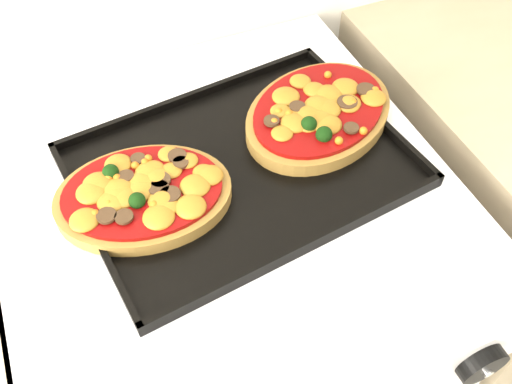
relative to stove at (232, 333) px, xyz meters
name	(u,v)px	position (x,y,z in m)	size (l,w,h in m)	color
stove	(232,333)	(0.00, 0.00, 0.00)	(0.60, 0.60, 0.91)	white
knob_right	(482,365)	(0.19, -0.33, 0.40)	(0.06, 0.06, 0.02)	black
baking_tray	(241,164)	(0.03, 0.01, 0.47)	(0.42, 0.31, 0.02)	black
pizza_left	(143,194)	(-0.10, -0.01, 0.48)	(0.22, 0.16, 0.03)	olive
pizza_right	(319,112)	(0.17, 0.04, 0.48)	(0.24, 0.18, 0.03)	olive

